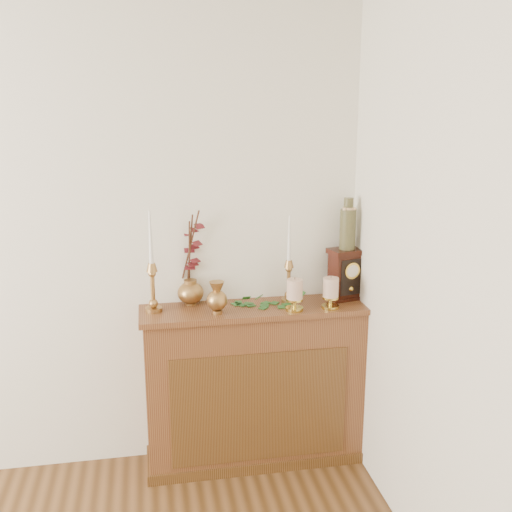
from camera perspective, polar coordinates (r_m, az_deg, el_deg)
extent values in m
cube|color=brown|center=(3.45, -0.14, -12.39)|extent=(1.20, 0.30, 0.90)
cube|color=brown|center=(3.34, 0.35, -14.23)|extent=(0.96, 0.01, 0.63)
cube|color=brown|center=(3.26, -0.14, -5.08)|extent=(1.24, 0.34, 0.03)
cube|color=brown|center=(3.65, -0.13, -18.28)|extent=(1.23, 0.33, 0.06)
cylinder|color=#B58948|center=(3.23, -9.72, -5.04)|extent=(0.09, 0.09, 0.02)
sphere|color=#B58948|center=(3.21, -9.74, -4.47)|extent=(0.05, 0.05, 0.05)
cylinder|color=#B58948|center=(3.19, -9.80, -3.13)|extent=(0.02, 0.02, 0.16)
sphere|color=#B58948|center=(3.17, -9.87, -1.66)|extent=(0.04, 0.04, 0.04)
cone|color=#B58948|center=(3.16, -9.89, -1.07)|extent=(0.06, 0.06, 0.05)
cone|color=white|center=(3.12, -10.02, 1.72)|extent=(0.02, 0.02, 0.28)
cylinder|color=#B58948|center=(3.34, 3.10, -4.21)|extent=(0.08, 0.08, 0.02)
sphere|color=#B58948|center=(3.33, 3.11, -3.71)|extent=(0.04, 0.04, 0.04)
cylinder|color=#B58948|center=(3.31, 3.13, -2.54)|extent=(0.02, 0.02, 0.14)
sphere|color=#B58948|center=(3.28, 3.15, -1.26)|extent=(0.04, 0.04, 0.04)
cone|color=#B58948|center=(3.28, 3.15, -0.75)|extent=(0.05, 0.05, 0.04)
cone|color=white|center=(3.24, 3.19, 1.68)|extent=(0.02, 0.02, 0.25)
cylinder|color=#B58948|center=(3.15, -3.72, -5.33)|extent=(0.06, 0.06, 0.02)
sphere|color=#B58948|center=(3.13, -3.74, -4.23)|extent=(0.11, 0.11, 0.11)
cone|color=#B58948|center=(3.11, -3.76, -2.94)|extent=(0.08, 0.08, 0.05)
cylinder|color=#B58948|center=(3.31, -6.22, -4.52)|extent=(0.06, 0.06, 0.01)
ellipsoid|color=#B58948|center=(3.29, -6.25, -3.51)|extent=(0.14, 0.14, 0.12)
cylinder|color=#B58948|center=(3.27, -6.28, -2.49)|extent=(0.07, 0.07, 0.03)
cylinder|color=#472819|center=(3.24, -6.37, 0.51)|extent=(0.01, 0.09, 0.34)
cylinder|color=#472819|center=(3.23, -6.30, 0.77)|extent=(0.04, 0.07, 0.37)
cylinder|color=#472819|center=(3.23, -6.25, 1.03)|extent=(0.10, 0.10, 0.39)
cylinder|color=gold|center=(3.20, 3.67, -5.04)|extent=(0.09, 0.09, 0.02)
cylinder|color=gold|center=(3.19, 3.68, -4.56)|extent=(0.02, 0.02, 0.04)
cylinder|color=gold|center=(3.19, 3.69, -4.15)|extent=(0.09, 0.09, 0.01)
cylinder|color=beige|center=(3.17, 3.71, -3.16)|extent=(0.08, 0.08, 0.11)
cylinder|color=#472819|center=(3.15, 3.72, -2.16)|extent=(0.00, 0.00, 0.01)
cylinder|color=gold|center=(3.26, 7.08, -4.81)|extent=(0.09, 0.09, 0.02)
cylinder|color=gold|center=(3.25, 7.09, -4.34)|extent=(0.02, 0.02, 0.04)
cylinder|color=gold|center=(3.24, 7.11, -3.94)|extent=(0.09, 0.09, 0.01)
cylinder|color=beige|center=(3.22, 7.14, -2.97)|extent=(0.08, 0.08, 0.10)
cylinder|color=#472819|center=(3.21, 7.17, -2.00)|extent=(0.00, 0.00, 0.01)
cube|color=#265F24|center=(3.21, 0.68, -5.06)|extent=(0.06, 0.06, 0.00)
cube|color=#265F24|center=(3.37, 4.57, -4.18)|extent=(0.06, 0.05, 0.00)
cube|color=#265F24|center=(3.20, -1.21, -5.14)|extent=(0.05, 0.04, 0.00)
cube|color=#265F24|center=(3.38, 4.83, -4.12)|extent=(0.04, 0.05, 0.00)
cube|color=#265F24|center=(3.27, 2.25, -4.71)|extent=(0.04, 0.05, 0.00)
cube|color=#265F24|center=(3.32, 4.71, -4.47)|extent=(0.05, 0.05, 0.00)
cube|color=#265F24|center=(3.34, 2.95, -4.30)|extent=(0.06, 0.06, 0.00)
cube|color=#265F24|center=(3.30, -1.93, -4.49)|extent=(0.05, 0.04, 0.00)
cube|color=#265F24|center=(3.29, 5.33, -4.62)|extent=(0.05, 0.04, 0.00)
cube|color=#265F24|center=(3.22, 2.38, -5.03)|extent=(0.06, 0.06, 0.00)
cube|color=#265F24|center=(3.24, 1.82, -4.90)|extent=(0.06, 0.06, 0.00)
cube|color=#265F24|center=(3.25, -0.92, -4.01)|extent=(0.05, 0.05, 0.02)
cube|color=#265F24|center=(3.20, 0.27, -3.94)|extent=(0.05, 0.04, 0.02)
cube|color=#265F24|center=(3.30, 4.39, -3.59)|extent=(0.04, 0.05, 0.02)
cube|color=black|center=(3.43, 8.48, -3.84)|extent=(0.22, 0.17, 0.02)
cube|color=black|center=(3.39, 8.55, -1.84)|extent=(0.19, 0.15, 0.25)
cube|color=black|center=(3.36, 8.64, 0.44)|extent=(0.22, 0.17, 0.03)
cube|color=black|center=(3.34, 9.09, -2.01)|extent=(0.13, 0.04, 0.20)
cylinder|color=gold|center=(3.33, 9.16, -1.40)|extent=(0.09, 0.03, 0.09)
cylinder|color=silver|center=(3.33, 9.16, -1.40)|extent=(0.07, 0.02, 0.07)
sphere|color=gold|center=(3.37, 9.01, -3.10)|extent=(0.03, 0.03, 0.03)
cylinder|color=#172F22|center=(3.33, 8.72, 2.53)|extent=(0.09, 0.09, 0.22)
cylinder|color=#172F22|center=(3.30, 8.81, 4.87)|extent=(0.05, 0.05, 0.07)
cylinder|color=#D7AD7C|center=(3.31, 8.80, 4.48)|extent=(0.06, 0.06, 0.02)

